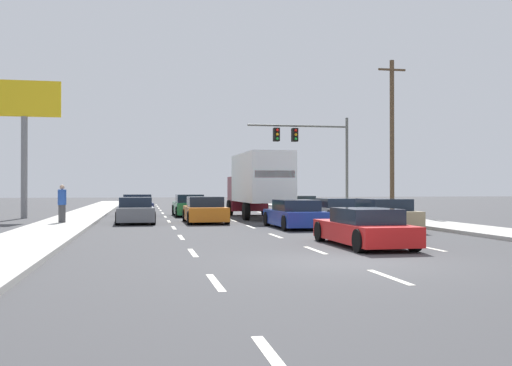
% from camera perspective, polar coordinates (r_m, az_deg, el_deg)
% --- Properties ---
extents(ground_plane, '(140.00, 140.00, 0.00)m').
position_cam_1_polar(ground_plane, '(38.41, -3.83, -3.07)').
color(ground_plane, '#3D3D3F').
extents(sidewalk_right, '(2.67, 80.00, 0.14)m').
position_cam_1_polar(sidewalk_right, '(35.58, 10.57, -3.15)').
color(sidewalk_right, '#B2AFA8').
rests_on(sidewalk_right, ground_plane).
extents(sidewalk_left, '(2.67, 80.00, 0.14)m').
position_cam_1_polar(sidewalk_left, '(33.31, -17.06, -3.32)').
color(sidewalk_left, '#B2AFA8').
rests_on(sidewalk_left, ground_plane).
extents(lane_markings, '(6.94, 57.00, 0.01)m').
position_cam_1_polar(lane_markings, '(33.62, -2.82, -3.43)').
color(lane_markings, silver).
rests_on(lane_markings, ground_plane).
extents(car_navy, '(2.06, 4.10, 1.33)m').
position_cam_1_polar(car_navy, '(37.09, -11.44, -2.20)').
color(car_navy, '#141E4C').
rests_on(car_navy, ground_plane).
extents(car_gray, '(1.94, 4.61, 1.28)m').
position_cam_1_polar(car_gray, '(29.68, -11.64, -2.70)').
color(car_gray, slate).
rests_on(car_gray, ground_plane).
extents(car_green, '(1.95, 4.44, 1.33)m').
position_cam_1_polar(car_green, '(36.50, -6.49, -2.25)').
color(car_green, '#196B38').
rests_on(car_green, ground_plane).
extents(car_orange, '(2.00, 4.20, 1.30)m').
position_cam_1_polar(car_orange, '(29.38, -4.96, -2.70)').
color(car_orange, orange).
rests_on(car_orange, ground_plane).
extents(box_truck, '(2.61, 8.57, 3.66)m').
position_cam_1_polar(box_truck, '(33.70, 0.25, 0.13)').
color(box_truck, white).
rests_on(box_truck, ground_plane).
extents(car_blue, '(1.99, 4.40, 1.22)m').
position_cam_1_polar(car_blue, '(25.48, 3.79, -3.10)').
color(car_blue, '#1E389E').
rests_on(car_blue, ground_plane).
extents(car_red, '(1.84, 4.58, 1.13)m').
position_cam_1_polar(car_red, '(17.83, 10.41, -4.35)').
color(car_red, red).
rests_on(car_red, ground_plane).
extents(car_yellow, '(1.90, 4.25, 1.22)m').
position_cam_1_polar(car_yellow, '(38.38, 4.23, -2.21)').
color(car_yellow, yellow).
rests_on(car_yellow, ground_plane).
extents(car_silver, '(2.00, 4.69, 1.19)m').
position_cam_1_polar(car_silver, '(31.17, 7.76, -2.66)').
color(car_silver, '#B7BABF').
rests_on(car_silver, ground_plane).
extents(car_tan, '(1.94, 4.16, 1.30)m').
position_cam_1_polar(car_tan, '(24.56, 12.07, -3.11)').
color(car_tan, tan).
rests_on(car_tan, ground_plane).
extents(traffic_signal_mast, '(7.45, 0.69, 6.84)m').
position_cam_1_polar(traffic_signal_mast, '(42.41, 4.94, 3.92)').
color(traffic_signal_mast, '#595B56').
rests_on(traffic_signal_mast, ground_plane).
extents(utility_pole_mid, '(1.80, 0.28, 9.83)m').
position_cam_1_polar(utility_pole_mid, '(38.31, 13.05, 4.51)').
color(utility_pole_mid, brown).
rests_on(utility_pole_mid, ground_plane).
extents(roadside_billboard, '(4.00, 0.36, 7.87)m').
position_cam_1_polar(roadside_billboard, '(36.19, -21.54, 5.70)').
color(roadside_billboard, slate).
rests_on(roadside_billboard, ground_plane).
extents(pedestrian_near_corner, '(0.38, 0.38, 1.74)m').
position_cam_1_polar(pedestrian_near_corner, '(28.55, -18.29, -1.91)').
color(pedestrian_near_corner, '#3F3F42').
rests_on(pedestrian_near_corner, sidewalk_left).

